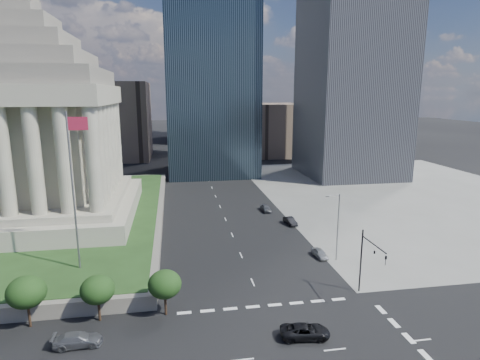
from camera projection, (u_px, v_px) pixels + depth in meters
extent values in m
plane|color=black|center=(204.00, 169.00, 128.99)|extent=(500.00, 500.00, 0.00)
cube|color=slate|center=(405.00, 193.00, 97.90)|extent=(68.00, 90.00, 0.03)
cylinder|color=slate|center=(73.00, 193.00, 49.65)|extent=(0.24, 0.24, 20.00)
cube|color=maroon|center=(77.00, 124.00, 48.05)|extent=(2.40, 0.05, 1.60)
cube|color=black|center=(210.00, 72.00, 118.15)|extent=(26.00, 26.00, 60.00)
cube|color=brown|center=(277.00, 129.00, 160.98)|extent=(20.00, 30.00, 20.00)
cube|color=brown|center=(117.00, 121.00, 150.08)|extent=(24.00, 30.00, 28.00)
cylinder|color=black|center=(361.00, 261.00, 48.73)|extent=(0.18, 0.18, 8.00)
cylinder|color=black|center=(374.00, 244.00, 45.40)|extent=(0.14, 5.50, 0.14)
cube|color=black|center=(386.00, 261.00, 42.92)|extent=(0.30, 0.30, 1.10)
cylinder|color=slate|center=(338.00, 227.00, 57.84)|extent=(0.16, 0.16, 10.00)
cylinder|color=slate|center=(333.00, 196.00, 56.68)|extent=(1.80, 0.12, 0.12)
cube|color=slate|center=(327.00, 196.00, 56.55)|extent=(0.50, 0.22, 0.14)
imported|color=black|center=(305.00, 331.00, 40.01)|extent=(2.84, 5.19, 1.38)
imported|color=#4F5155|center=(78.00, 340.00, 38.66)|extent=(4.69, 2.02, 1.34)
imported|color=gray|center=(320.00, 253.00, 59.76)|extent=(3.71, 1.72, 1.23)
imported|color=black|center=(290.00, 221.00, 74.66)|extent=(4.11, 1.90, 1.30)
imported|color=#4C4E52|center=(266.00, 208.00, 83.06)|extent=(4.13, 1.79, 1.39)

